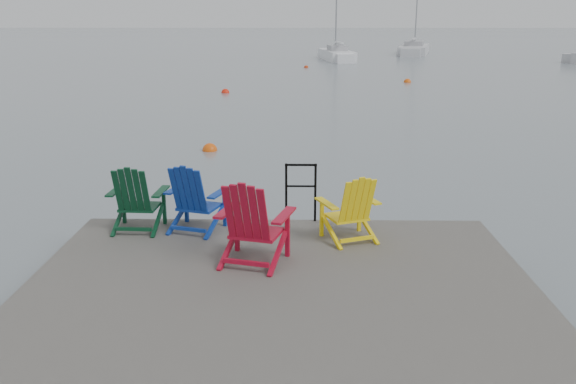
{
  "coord_description": "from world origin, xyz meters",
  "views": [
    {
      "loc": [
        0.21,
        -6.39,
        3.51
      ],
      "look_at": [
        0.05,
        2.82,
        0.85
      ],
      "focal_mm": 38.0,
      "sensor_mm": 36.0,
      "label": 1
    }
  ],
  "objects_px": {
    "chair_green": "(136,198)",
    "buoy_d": "(306,68)",
    "buoy_a": "(210,151)",
    "chair_red": "(252,222)",
    "sailboat_near": "(336,56)",
    "buoy_b": "(225,93)",
    "handrail": "(301,187)",
    "chair_yellow": "(351,208)",
    "sailboat_mid": "(414,50)",
    "buoy_c": "(407,82)",
    "chair_blue": "(195,197)"
  },
  "relations": [
    {
      "from": "chair_yellow",
      "to": "buoy_d",
      "type": "distance_m",
      "value": 36.38
    },
    {
      "from": "chair_blue",
      "to": "sailboat_mid",
      "type": "relative_size",
      "value": 0.08
    },
    {
      "from": "chair_green",
      "to": "buoy_b",
      "type": "bearing_deg",
      "value": 95.94
    },
    {
      "from": "chair_yellow",
      "to": "buoy_b",
      "type": "xyz_separation_m",
      "value": [
        -4.25,
        21.26,
        -0.98
      ]
    },
    {
      "from": "buoy_a",
      "to": "chair_red",
      "type": "bearing_deg",
      "value": -78.46
    },
    {
      "from": "chair_yellow",
      "to": "chair_red",
      "type": "bearing_deg",
      "value": -168.69
    },
    {
      "from": "chair_blue",
      "to": "buoy_c",
      "type": "distance_m",
      "value": 26.98
    },
    {
      "from": "buoy_a",
      "to": "buoy_d",
      "type": "xyz_separation_m",
      "value": [
        2.93,
        28.17,
        0.0
      ]
    },
    {
      "from": "sailboat_near",
      "to": "buoy_d",
      "type": "xyz_separation_m",
      "value": [
        -2.61,
        -8.03,
        -0.36
      ]
    },
    {
      "from": "buoy_c",
      "to": "buoy_d",
      "type": "xyz_separation_m",
      "value": [
        -5.51,
        10.11,
        0.0
      ]
    },
    {
      "from": "chair_yellow",
      "to": "buoy_d",
      "type": "bearing_deg",
      "value": 68.33
    },
    {
      "from": "handrail",
      "to": "chair_green",
      "type": "distance_m",
      "value": 2.42
    },
    {
      "from": "chair_yellow",
      "to": "chair_green",
      "type": "bearing_deg",
      "value": 151.33
    },
    {
      "from": "chair_red",
      "to": "buoy_c",
      "type": "relative_size",
      "value": 2.72
    },
    {
      "from": "sailboat_near",
      "to": "buoy_b",
      "type": "xyz_separation_m",
      "value": [
        -6.65,
        -23.13,
        -0.36
      ]
    },
    {
      "from": "chair_red",
      "to": "sailboat_near",
      "type": "bearing_deg",
      "value": 100.64
    },
    {
      "from": "chair_green",
      "to": "buoy_d",
      "type": "bearing_deg",
      "value": 88.17
    },
    {
      "from": "handrail",
      "to": "buoy_c",
      "type": "relative_size",
      "value": 2.21
    },
    {
      "from": "handrail",
      "to": "buoy_b",
      "type": "xyz_separation_m",
      "value": [
        -3.56,
        20.42,
        -1.04
      ]
    },
    {
      "from": "chair_green",
      "to": "sailboat_near",
      "type": "height_order",
      "value": "sailboat_near"
    },
    {
      "from": "chair_red",
      "to": "buoy_a",
      "type": "xyz_separation_m",
      "value": [
        -1.85,
        9.04,
        -1.06
      ]
    },
    {
      "from": "buoy_a",
      "to": "buoy_d",
      "type": "height_order",
      "value": "buoy_a"
    },
    {
      "from": "chair_green",
      "to": "buoy_a",
      "type": "relative_size",
      "value": 2.42
    },
    {
      "from": "buoy_c",
      "to": "buoy_a",
      "type": "bearing_deg",
      "value": -115.04
    },
    {
      "from": "chair_yellow",
      "to": "sailboat_mid",
      "type": "bearing_deg",
      "value": 56.82
    },
    {
      "from": "chair_blue",
      "to": "buoy_b",
      "type": "xyz_separation_m",
      "value": [
        -2.03,
        20.9,
        -1.01
      ]
    },
    {
      "from": "sailboat_near",
      "to": "buoy_a",
      "type": "bearing_deg",
      "value": -105.94
    },
    {
      "from": "handrail",
      "to": "buoy_b",
      "type": "height_order",
      "value": "handrail"
    },
    {
      "from": "handrail",
      "to": "sailboat_mid",
      "type": "relative_size",
      "value": 0.07
    },
    {
      "from": "sailboat_mid",
      "to": "buoy_a",
      "type": "xyz_separation_m",
      "value": [
        -13.75,
        -45.5,
        -0.35
      ]
    },
    {
      "from": "handrail",
      "to": "sailboat_mid",
      "type": "distance_m",
      "value": 54.05
    },
    {
      "from": "sailboat_near",
      "to": "buoy_b",
      "type": "height_order",
      "value": "sailboat_near"
    },
    {
      "from": "chair_green",
      "to": "buoy_b",
      "type": "height_order",
      "value": "chair_green"
    },
    {
      "from": "chair_red",
      "to": "sailboat_near",
      "type": "height_order",
      "value": "sailboat_near"
    },
    {
      "from": "sailboat_near",
      "to": "buoy_a",
      "type": "height_order",
      "value": "sailboat_near"
    },
    {
      "from": "chair_red",
      "to": "buoy_b",
      "type": "xyz_separation_m",
      "value": [
        -2.95,
        22.11,
        -1.06
      ]
    },
    {
      "from": "handrail",
      "to": "chair_red",
      "type": "bearing_deg",
      "value": -109.76
    },
    {
      "from": "chair_red",
      "to": "buoy_d",
      "type": "xyz_separation_m",
      "value": [
        1.08,
        37.22,
        -1.06
      ]
    },
    {
      "from": "chair_blue",
      "to": "sailboat_mid",
      "type": "distance_m",
      "value": 54.85
    },
    {
      "from": "chair_yellow",
      "to": "buoy_d",
      "type": "xyz_separation_m",
      "value": [
        -0.21,
        36.36,
        -0.98
      ]
    },
    {
      "from": "handrail",
      "to": "chair_blue",
      "type": "distance_m",
      "value": 1.6
    },
    {
      "from": "chair_red",
      "to": "buoy_c",
      "type": "distance_m",
      "value": 27.91
    },
    {
      "from": "sailboat_near",
      "to": "sailboat_mid",
      "type": "relative_size",
      "value": 0.79
    },
    {
      "from": "sailboat_mid",
      "to": "buoy_d",
      "type": "distance_m",
      "value": 20.43
    },
    {
      "from": "buoy_a",
      "to": "buoy_b",
      "type": "bearing_deg",
      "value": 94.83
    },
    {
      "from": "chair_green",
      "to": "sailboat_near",
      "type": "bearing_deg",
      "value": 85.63
    },
    {
      "from": "sailboat_mid",
      "to": "buoy_c",
      "type": "distance_m",
      "value": 27.95
    },
    {
      "from": "handrail",
      "to": "sailboat_mid",
      "type": "height_order",
      "value": "sailboat_mid"
    },
    {
      "from": "chair_yellow",
      "to": "sailboat_mid",
      "type": "distance_m",
      "value": 54.73
    },
    {
      "from": "chair_green",
      "to": "chair_yellow",
      "type": "distance_m",
      "value": 3.08
    }
  ]
}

